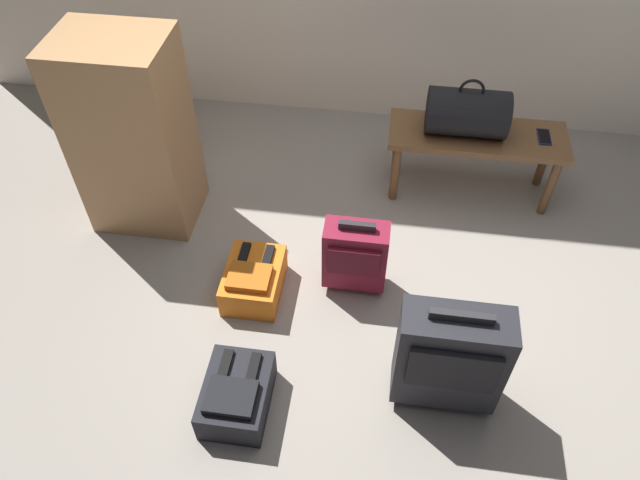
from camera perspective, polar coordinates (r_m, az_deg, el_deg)
The scene contains 9 objects.
ground_plane at distance 3.17m, azimuth 5.84°, elevation -4.33°, with size 6.60×6.60×0.00m, color gray.
bench at distance 3.55m, azimuth 14.76°, elevation 8.98°, with size 1.00×0.36×0.43m.
duffel_bag_black at distance 3.43m, azimuth 13.93°, elevation 11.79°, with size 0.44×0.26×0.34m.
cell_phone at distance 3.59m, azimuth 20.69°, elevation 9.24°, with size 0.07×0.14×0.01m.
suitcase_upright_charcoal at distance 2.58m, azimuth 12.36°, elevation -10.93°, with size 0.45×0.22×0.62m.
suitcase_small_burgundy at distance 2.98m, azimuth 3.40°, elevation -1.44°, with size 0.32×0.18×0.46m.
backpack_dark at distance 2.72m, azimuth -8.00°, elevation -14.47°, with size 0.28×0.38×0.21m.
backpack_orange at distance 3.08m, azimuth -6.39°, elevation -3.79°, with size 0.28×0.38×0.21m.
side_cabinet at distance 3.33m, azimuth -17.54°, elevation 9.56°, with size 0.56×0.44×1.10m.
Camera 1 is at (-0.04, -2.00, 2.46)m, focal length 33.37 mm.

